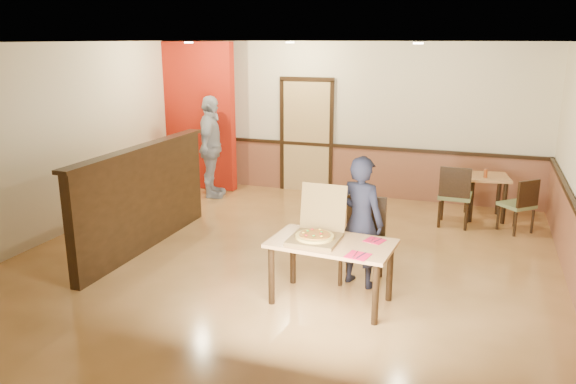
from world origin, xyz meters
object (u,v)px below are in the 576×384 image
main_table (331,251)px  diner_chair (363,236)px  diner (361,222)px  side_table (486,186)px  passerby (211,147)px  pizza_box (316,233)px  side_chair_right (520,203)px  side_chair_left (455,194)px  condiment (486,173)px

main_table → diner_chair: 0.76m
diner → diner_chair: bearing=-73.2°
diner → side_table: bearing=-94.6°
passerby → pizza_box: 4.60m
side_chair_right → passerby: size_ratio=0.45×
main_table → pizza_box: bearing=177.7°
side_chair_left → diner: size_ratio=0.62×
side_table → diner: diner is taller
main_table → side_chair_left: side_chair_left is taller
main_table → passerby: passerby is taller
side_chair_right → side_table: side_chair_right is taller
side_chair_left → pizza_box: pizza_box is taller
main_table → passerby: 4.75m
diner_chair → pizza_box: size_ratio=1.60×
diner → pizza_box: diner is taller
side_table → condiment: size_ratio=5.54×
pizza_box → diner_chair: bearing=62.8°
main_table → side_table: (1.57, 3.78, -0.07)m
diner → pizza_box: (-0.38, -0.56, -0.00)m
pizza_box → side_table: bearing=66.0°
condiment → pizza_box: bearing=-115.5°
diner_chair → side_table: (1.37, 3.05, -0.01)m
passerby → pizza_box: (3.03, -3.46, -0.15)m
main_table → diner_chair: size_ratio=1.37×
passerby → pizza_box: size_ratio=2.94×
side_table → main_table: bearing=-112.6°
side_chair_right → diner: diner is taller
main_table → side_chair_right: 3.80m
side_chair_left → passerby: bearing=-2.5°
side_chair_left → diner: 2.75m
pizza_box → condiment: (1.73, 3.62, -0.01)m
side_chair_right → side_table: size_ratio=1.11×
main_table → side_chair_right: side_chair_right is taller
main_table → pizza_box: 0.26m
condiment → side_chair_left: bearing=-131.2°
side_table → pizza_box: 4.15m
main_table → diner: bearing=75.7°
side_chair_left → diner: diner is taller
passerby → pizza_box: passerby is taller
side_table → passerby: (-4.79, -0.30, 0.39)m
side_chair_left → side_table: side_chair_left is taller
main_table → diner: size_ratio=0.88×
condiment → main_table: bearing=-113.0°
side_table → side_chair_left: bearing=-126.0°
side_table → diner: 3.49m
diner_chair → side_chair_left: (0.92, 2.42, -0.02)m
diner_chair → passerby: passerby is taller
main_table → pizza_box: size_ratio=2.19×
main_table → pizza_box: (-0.18, 0.02, 0.18)m
side_chair_left → condiment: size_ratio=7.13×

